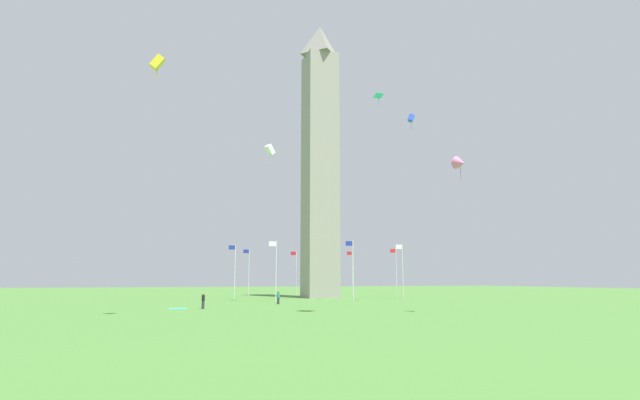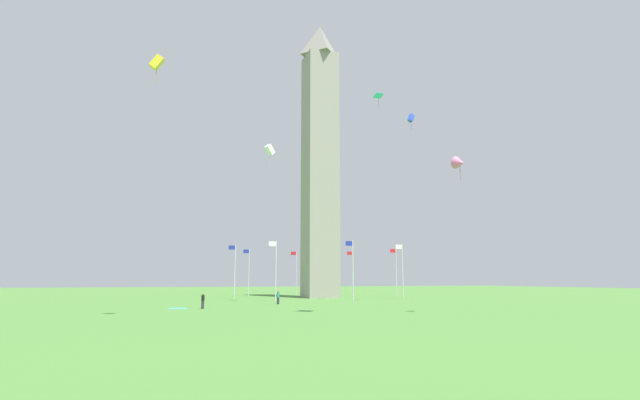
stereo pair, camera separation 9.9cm
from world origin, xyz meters
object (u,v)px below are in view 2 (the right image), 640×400
flagpole_ne (276,268)px  flagpole_w (296,271)px  flagpole_se (402,269)px  flagpole_nw (249,270)px  kite_yellow_box (157,63)px  flagpole_s (396,270)px  flagpole_e (353,268)px  person_black_shirt (203,301)px  obelisk_monument (320,156)px  person_teal_shirt (278,297)px  kite_blue_box (411,118)px  kite_white_box (270,150)px  kite_pink_delta (460,163)px  flagpole_n (235,269)px  flagpole_sw (352,271)px  picnic_blanket_near_first_person (178,308)px  kite_cyan_diamond (378,96)px

flagpole_ne → flagpole_w: (-9.77, -23.58, 0.00)m
flagpole_se → flagpole_nw: 27.63m
kite_yellow_box → flagpole_s: bearing=-136.6°
flagpole_e → person_black_shirt: bearing=27.6°
flagpole_s → obelisk_monument: bearing=-0.0°
person_teal_shirt → kite_blue_box: size_ratio=0.75×
flagpole_nw → kite_white_box: (1.98, 23.39, 15.57)m
kite_white_box → kite_pink_delta: size_ratio=1.29×
obelisk_monument → kite_white_box: bearing=49.1°
flagpole_nw → kite_yellow_box: kite_yellow_box is taller
obelisk_monument → flagpole_ne: size_ratio=5.69×
flagpole_n → kite_yellow_box: 42.89m
flagpole_w → kite_pink_delta: bearing=88.8°
kite_pink_delta → flagpole_ne: bearing=-74.6°
flagpole_ne → flagpole_sw: same height
person_black_shirt → kite_yellow_box: 23.75m
kite_white_box → kite_yellow_box: kite_white_box is taller
kite_blue_box → person_black_shirt: bearing=9.8°
flagpole_nw → kite_pink_delta: kite_pink_delta is taller
kite_white_box → kite_yellow_box: (14.75, 24.45, -0.44)m
person_teal_shirt → person_black_shirt: bearing=150.7°
flagpole_nw → person_teal_shirt: size_ratio=5.08×
person_teal_shirt → flagpole_e: bearing=-44.9°
flagpole_se → picnic_blanket_near_first_person: bearing=22.2°
flagpole_ne → flagpole_w: same height
obelisk_monument → flagpole_w: (0.06, -13.81, -18.93)m
flagpole_se → kite_yellow_box: 48.43m
obelisk_monument → flagpole_nw: obelisk_monument is taller
flagpole_w → kite_white_box: size_ratio=2.91×
kite_yellow_box → flagpole_ne: bearing=-120.6°
flagpole_ne → picnic_blanket_near_first_person: bearing=45.0°
flagpole_sw → flagpole_e: bearing=67.5°
flagpole_sw → kite_pink_delta: bearing=77.8°
kite_blue_box → flagpole_sw: bearing=-97.0°
picnic_blanket_near_first_person → flagpole_s: bearing=-147.9°
flagpole_ne → flagpole_e: 10.57m
flagpole_se → flagpole_s: 10.57m
flagpole_n → person_black_shirt: 26.03m
flagpole_n → kite_yellow_box: size_ratio=3.56×
obelisk_monument → person_teal_shirt: size_ratio=28.85×
kite_cyan_diamond → person_black_shirt: bearing=16.6°
flagpole_nw → picnic_blanket_near_first_person: 35.97m
flagpole_n → kite_cyan_diamond: (-16.27, 17.79, 23.39)m
person_teal_shirt → flagpole_se: bearing=-43.7°
kite_blue_box → flagpole_n: bearing=-45.2°
kite_yellow_box → obelisk_monument: bearing=-124.9°
person_black_shirt → picnic_blanket_near_first_person: person_black_shirt is taller
flagpole_n → flagpole_e: size_ratio=1.00×
person_teal_shirt → kite_yellow_box: bearing=168.3°
flagpole_n → person_teal_shirt: flagpole_n is taller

